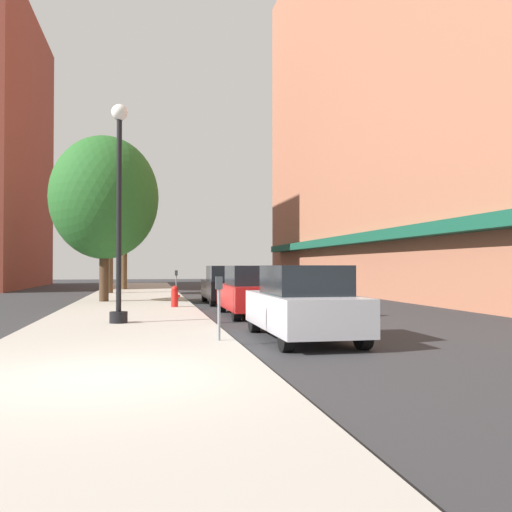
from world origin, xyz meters
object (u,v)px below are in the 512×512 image
tree_mid (104,198)px  car_red (252,291)px  parking_meter_near (176,280)px  fire_hydrant (175,296)px  car_silver (303,304)px  lamppost (119,208)px  tree_near (110,206)px  tree_far (124,215)px  car_black (226,285)px  parking_meter_far (219,300)px

tree_mid → car_red: size_ratio=1.67×
parking_meter_near → car_red: size_ratio=0.30×
fire_hydrant → car_silver: (2.39, -8.98, 0.29)m
lamppost → tree_near: bearing=94.5°
tree_near → car_silver: tree_near is taller
tree_mid → car_silver: (5.24, -12.90, -3.81)m
tree_far → tree_mid: bearing=-91.5°
fire_hydrant → tree_mid: tree_mid is taller
lamppost → tree_far: (-0.76, 22.24, 1.86)m
lamppost → tree_mid: 9.64m
lamppost → car_black: lamppost is taller
tree_mid → car_red: (5.24, -6.88, -3.81)m
car_red → tree_far: bearing=103.6°
parking_meter_far → tree_near: size_ratio=0.18×
car_silver → parking_meter_near: bearing=97.5°
parking_meter_far → car_black: car_black is taller
car_black → tree_far: bearing=110.6°
tree_far → lamppost: bearing=-88.1°
car_red → car_black: (0.00, 6.11, 0.00)m
tree_mid → car_silver: tree_mid is taller
parking_meter_near → car_black: size_ratio=0.30×
tree_far → car_silver: 26.47m
fire_hydrant → lamppost: bearing=-107.6°
parking_meter_far → car_silver: size_ratio=0.30×
car_black → parking_meter_near: bearing=115.1°
lamppost → tree_near: size_ratio=0.83×
fire_hydrant → car_silver: 9.30m
tree_far → fire_hydrant: bearing=-81.4°
parking_meter_near → tree_near: tree_near is taller
car_silver → car_red: size_ratio=1.00×
tree_near → parking_meter_far: bearing=-80.5°
tree_mid → car_black: (5.24, -0.77, -3.81)m
parking_meter_far → car_silver: (1.95, 0.57, -0.14)m
tree_far → car_red: 20.69m
tree_near → tree_far: 5.10m
fire_hydrant → parking_meter_far: bearing=-87.4°
fire_hydrant → tree_far: (-2.52, 16.68, 4.55)m
fire_hydrant → tree_mid: bearing=126.0°
tree_far → car_red: tree_far is taller
parking_meter_far → car_silver: 2.04m
parking_meter_far → car_black: (1.95, 12.69, -0.14)m
car_silver → fire_hydrant: bearing=105.6°
tree_near → car_silver: 21.73m
fire_hydrant → parking_meter_near: bearing=86.6°
fire_hydrant → parking_meter_far: size_ratio=0.60×
parking_meter_near → parking_meter_far: same height
parking_meter_near → tree_mid: tree_mid is taller
car_red → tree_near: bearing=110.2°
lamppost → car_red: lamppost is taller
lamppost → car_red: (4.15, 2.59, -2.39)m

